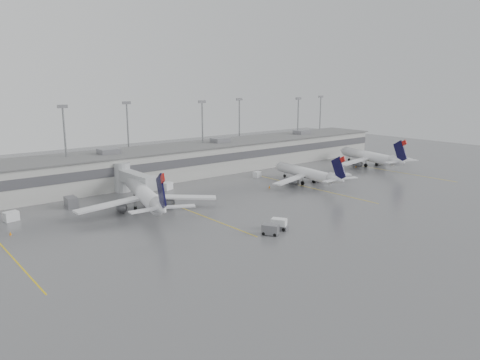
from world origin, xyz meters
TOP-DOWN VIEW (x-y plane):
  - ground at (0.00, 0.00)m, footprint 260.00×260.00m
  - terminal at (-0.01, 57.98)m, footprint 152.00×17.00m
  - light_masts at (0.00, 63.75)m, footprint 142.40×8.00m
  - jet_bridge_right at (-20.50, 45.72)m, footprint 4.00×17.20m
  - stand_markings at (-0.00, 24.00)m, footprint 105.25×40.00m
  - jet_mid_left at (-24.22, 31.25)m, footprint 28.00×31.81m
  - jet_mid_right at (20.30, 27.64)m, footprint 24.68×27.82m
  - jet_far_right at (54.17, 32.53)m, footprint 26.63×30.25m
  - baggage_tug at (-11.75, 4.75)m, footprint 3.19×3.62m
  - baggage_cart at (-14.95, 3.55)m, footprint 2.82×3.25m
  - gse_uld_a at (-47.70, 40.74)m, footprint 2.85×2.20m
  - gse_uld_b at (-11.21, 44.74)m, footprint 2.94×2.45m
  - gse_uld_c at (15.85, 42.22)m, footprint 2.41×1.87m
  - gse_loader at (-35.31, 43.32)m, footprint 2.43×3.65m
  - cone_a at (-50.03, 31.75)m, footprint 0.41×0.41m
  - cone_b at (-18.09, 36.16)m, footprint 0.39×0.39m
  - cone_c at (9.34, 30.19)m, footprint 0.40×0.40m
  - cone_d at (49.48, 34.34)m, footprint 0.49×0.49m

SIDE VIEW (x-z plane):
  - ground at x=0.00m, z-range 0.00..0.00m
  - stand_markings at x=0.00m, z-range 0.00..0.01m
  - cone_b at x=-18.09m, z-range 0.00..0.63m
  - cone_c at x=9.34m, z-range 0.00..0.64m
  - cone_a at x=-50.03m, z-range 0.00..0.65m
  - cone_d at x=49.48m, z-range 0.00..0.78m
  - gse_uld_c at x=15.85m, z-range 0.00..1.52m
  - baggage_tug at x=-11.75m, z-range -0.22..1.77m
  - gse_uld_b at x=-11.21m, z-range 0.00..1.78m
  - gse_uld_a at x=-47.70m, z-range 0.00..1.81m
  - baggage_cart at x=-14.95m, z-range 0.04..1.85m
  - gse_loader at x=-35.31m, z-range 0.00..2.19m
  - jet_mid_right at x=20.30m, z-range -1.71..7.31m
  - jet_far_right at x=54.17m, z-range -1.89..8.10m
  - jet_mid_left at x=-24.22m, z-range -1.99..8.53m
  - jet_bridge_right at x=-20.50m, z-range 0.37..7.37m
  - terminal at x=-0.01m, z-range -0.55..8.90m
  - light_masts at x=0.00m, z-range 1.73..22.33m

